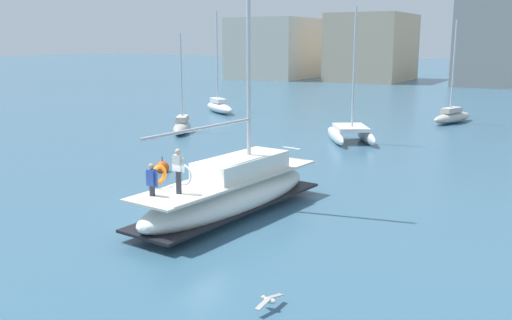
{
  "coord_description": "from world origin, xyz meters",
  "views": [
    {
      "loc": [
        11.85,
        -16.13,
        6.66
      ],
      "look_at": [
        0.55,
        3.96,
        1.8
      ],
      "focal_mm": 40.01,
      "sensor_mm": 36.0,
      "label": 1
    }
  ],
  "objects_px": {
    "main_sailboat": "(232,192)",
    "moored_cutter_right": "(182,125)",
    "moored_catamaran": "(219,106)",
    "seagull": "(269,300)",
    "mooring_buoy": "(162,168)",
    "moored_ketch_distant": "(351,132)",
    "moored_sloop_far": "(452,116)"
  },
  "relations": [
    {
      "from": "main_sailboat",
      "to": "moored_cutter_right",
      "type": "distance_m",
      "value": 20.61
    },
    {
      "from": "moored_sloop_far",
      "to": "moored_cutter_right",
      "type": "xyz_separation_m",
      "value": [
        -16.37,
        -14.78,
        -0.05
      ]
    },
    {
      "from": "main_sailboat",
      "to": "moored_sloop_far",
      "type": "xyz_separation_m",
      "value": [
        2.59,
        30.1,
        -0.32
      ]
    },
    {
      "from": "moored_sloop_far",
      "to": "mooring_buoy",
      "type": "relative_size",
      "value": 8.67
    },
    {
      "from": "moored_ketch_distant",
      "to": "seagull",
      "type": "bearing_deg",
      "value": -74.53
    },
    {
      "from": "main_sailboat",
      "to": "seagull",
      "type": "xyz_separation_m",
      "value": [
        5.06,
        -6.42,
        -0.65
      ]
    },
    {
      "from": "moored_ketch_distant",
      "to": "seagull",
      "type": "relative_size",
      "value": 7.97
    },
    {
      "from": "moored_catamaran",
      "to": "mooring_buoy",
      "type": "xyz_separation_m",
      "value": [
        10.77,
        -21.99,
        -0.41
      ]
    },
    {
      "from": "moored_cutter_right",
      "to": "moored_sloop_far",
      "type": "bearing_deg",
      "value": 42.07
    },
    {
      "from": "moored_cutter_right",
      "to": "moored_catamaran",
      "type": "bearing_deg",
      "value": 109.56
    },
    {
      "from": "mooring_buoy",
      "to": "moored_cutter_right",
      "type": "bearing_deg",
      "value": 122.08
    },
    {
      "from": "seagull",
      "to": "mooring_buoy",
      "type": "xyz_separation_m",
      "value": [
        -12.01,
        10.84,
        -0.05
      ]
    },
    {
      "from": "moored_catamaran",
      "to": "moored_ketch_distant",
      "type": "distance_m",
      "value": 18.41
    },
    {
      "from": "main_sailboat",
      "to": "moored_cutter_right",
      "type": "xyz_separation_m",
      "value": [
        -13.78,
        15.33,
        -0.37
      ]
    },
    {
      "from": "moored_sloop_far",
      "to": "seagull",
      "type": "distance_m",
      "value": 36.6
    },
    {
      "from": "moored_ketch_distant",
      "to": "moored_catamaran",
      "type": "bearing_deg",
      "value": 151.26
    },
    {
      "from": "main_sailboat",
      "to": "moored_catamaran",
      "type": "bearing_deg",
      "value": 123.85
    },
    {
      "from": "main_sailboat",
      "to": "moored_sloop_far",
      "type": "bearing_deg",
      "value": 85.08
    },
    {
      "from": "main_sailboat",
      "to": "seagull",
      "type": "bearing_deg",
      "value": -51.72
    },
    {
      "from": "moored_ketch_distant",
      "to": "main_sailboat",
      "type": "bearing_deg",
      "value": -84.88
    },
    {
      "from": "main_sailboat",
      "to": "moored_cutter_right",
      "type": "relative_size",
      "value": 1.72
    },
    {
      "from": "seagull",
      "to": "moored_ketch_distant",
      "type": "bearing_deg",
      "value": 105.47
    },
    {
      "from": "moored_catamaran",
      "to": "seagull",
      "type": "bearing_deg",
      "value": -55.25
    },
    {
      "from": "main_sailboat",
      "to": "seagull",
      "type": "relative_size",
      "value": 11.2
    },
    {
      "from": "moored_catamaran",
      "to": "seagull",
      "type": "distance_m",
      "value": 39.96
    },
    {
      "from": "main_sailboat",
      "to": "mooring_buoy",
      "type": "distance_m",
      "value": 8.26
    },
    {
      "from": "moored_cutter_right",
      "to": "moored_ketch_distant",
      "type": "relative_size",
      "value": 0.82
    },
    {
      "from": "main_sailboat",
      "to": "moored_sloop_far",
      "type": "height_order",
      "value": "main_sailboat"
    },
    {
      "from": "moored_cutter_right",
      "to": "mooring_buoy",
      "type": "xyz_separation_m",
      "value": [
        6.83,
        -10.9,
        -0.32
      ]
    },
    {
      "from": "moored_sloop_far",
      "to": "moored_catamaran",
      "type": "relative_size",
      "value": 0.89
    },
    {
      "from": "moored_cutter_right",
      "to": "moored_ketch_distant",
      "type": "height_order",
      "value": "moored_ketch_distant"
    },
    {
      "from": "seagull",
      "to": "moored_cutter_right",
      "type": "bearing_deg",
      "value": 130.91
    }
  ]
}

